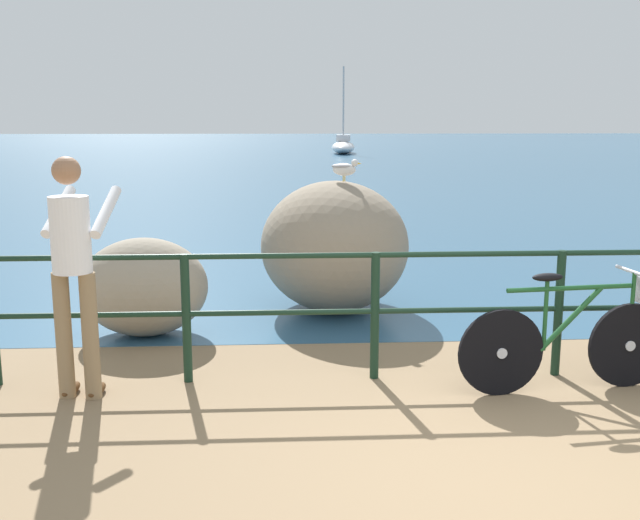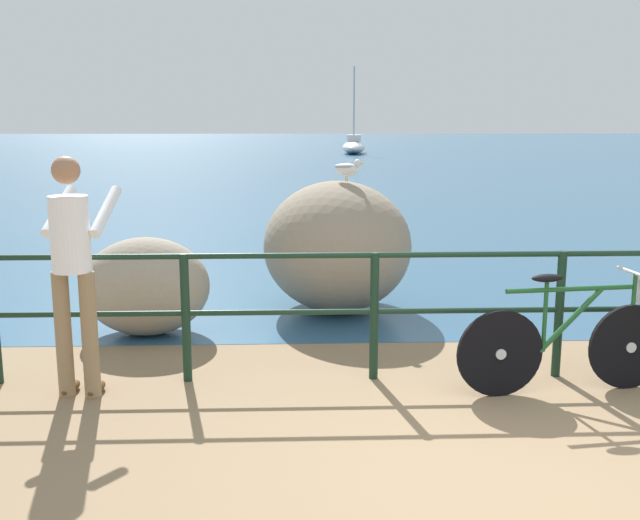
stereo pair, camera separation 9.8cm
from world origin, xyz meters
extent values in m
cube|color=#846B4C|center=(0.00, 20.00, -0.05)|extent=(120.00, 120.00, 0.10)
cube|color=#2D5675|center=(0.00, 47.74, 0.00)|extent=(120.00, 90.00, 0.01)
cylinder|color=black|center=(-2.21, 1.82, 0.51)|extent=(0.07, 0.07, 1.02)
cylinder|color=black|center=(-0.74, 1.82, 0.51)|extent=(0.07, 0.07, 1.02)
cylinder|color=black|center=(0.74, 1.82, 0.51)|extent=(0.07, 0.07, 1.02)
cylinder|color=black|center=(0.00, 1.82, 1.00)|extent=(7.36, 0.04, 0.04)
cylinder|color=black|center=(0.00, 1.82, 0.55)|extent=(7.36, 0.04, 0.04)
cylinder|color=black|center=(0.16, 1.41, 0.33)|extent=(0.66, 0.11, 0.66)
cylinder|color=#B7BCC6|center=(0.16, 1.41, 0.33)|extent=(0.09, 0.07, 0.08)
cylinder|color=black|center=(1.19, 1.53, 0.33)|extent=(0.66, 0.11, 0.66)
cylinder|color=#B7BCC6|center=(1.19, 1.53, 0.33)|extent=(0.09, 0.07, 0.08)
cylinder|color=#194C23|center=(0.67, 1.47, 0.80)|extent=(0.99, 0.15, 0.04)
cylinder|color=#194C23|center=(0.70, 1.48, 0.57)|extent=(0.50, 0.10, 0.50)
cylinder|color=#194C23|center=(0.49, 1.45, 0.59)|extent=(0.03, 0.03, 0.53)
ellipsoid|color=black|center=(0.49, 1.45, 0.89)|extent=(0.25, 0.13, 0.06)
cylinder|color=#194C23|center=(1.19, 1.53, 0.62)|extent=(0.03, 0.03, 0.57)
cylinder|color=#B7BCC6|center=(1.19, 1.53, 0.90)|extent=(0.08, 0.48, 0.03)
cylinder|color=#8C7251|center=(-3.06, 1.53, 0.47)|extent=(0.12, 0.12, 0.95)
ellipsoid|color=#513319|center=(-3.06, 1.59, 0.04)|extent=(0.13, 0.27, 0.08)
cylinder|color=#8C7251|center=(-2.87, 1.51, 0.47)|extent=(0.12, 0.12, 0.95)
ellipsoid|color=#513319|center=(-2.86, 1.57, 0.04)|extent=(0.13, 0.27, 0.08)
cylinder|color=white|center=(-2.97, 1.52, 1.23)|extent=(0.28, 0.28, 0.55)
sphere|color=#9E7051|center=(-2.97, 1.52, 1.68)|extent=(0.20, 0.20, 0.20)
cylinder|color=white|center=(-3.11, 1.78, 1.36)|extent=(0.15, 0.52, 0.34)
cylinder|color=white|center=(-2.76, 1.74, 1.36)|extent=(0.15, 0.52, 0.34)
ellipsoid|color=gray|center=(-0.90, 3.99, 0.69)|extent=(1.58, 1.79, 1.39)
ellipsoid|color=gray|center=(-2.77, 3.12, 0.47)|extent=(1.20, 0.94, 0.94)
cylinder|color=gold|center=(-0.79, 3.94, 1.42)|extent=(0.01, 0.01, 0.06)
cylinder|color=gold|center=(-0.81, 3.90, 1.42)|extent=(0.01, 0.01, 0.06)
ellipsoid|color=white|center=(-0.80, 3.92, 1.51)|extent=(0.28, 0.22, 0.13)
ellipsoid|color=#9E9EA3|center=(-0.82, 3.93, 1.54)|extent=(0.27, 0.22, 0.06)
sphere|color=white|center=(-0.70, 3.87, 1.58)|extent=(0.08, 0.08, 0.08)
cone|color=gold|center=(-0.65, 3.84, 1.58)|extent=(0.06, 0.04, 0.02)
ellipsoid|color=white|center=(2.18, 39.08, 0.36)|extent=(1.74, 4.51, 0.70)
cube|color=silver|center=(2.21, 39.38, 0.89)|extent=(0.93, 1.37, 0.36)
cylinder|color=#B2B2B7|center=(2.16, 38.88, 2.81)|extent=(0.10, 0.10, 4.20)
camera|label=1|loc=(-1.47, -3.72, 2.04)|focal=41.21mm
camera|label=2|loc=(-1.37, -3.73, 2.04)|focal=41.21mm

